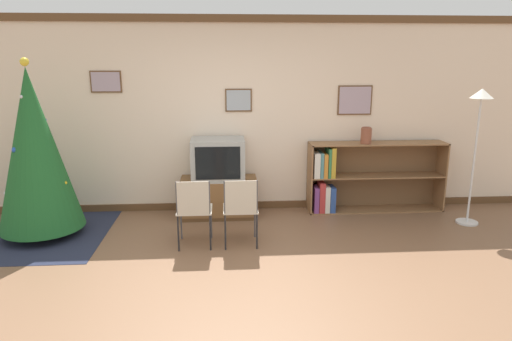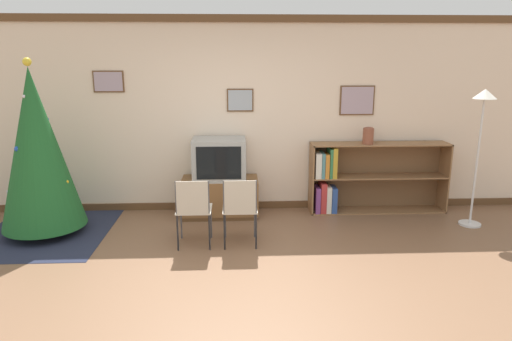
{
  "view_description": "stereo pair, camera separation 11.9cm",
  "coord_description": "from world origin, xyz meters",
  "px_view_note": "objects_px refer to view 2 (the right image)",
  "views": [
    {
      "loc": [
        -0.13,
        -4.01,
        2.14
      ],
      "look_at": [
        0.23,
        1.29,
        0.83
      ],
      "focal_mm": 32.0,
      "sensor_mm": 36.0,
      "label": 1
    },
    {
      "loc": [
        -0.01,
        -4.02,
        2.14
      ],
      "look_at": [
        0.23,
        1.29,
        0.83
      ],
      "focal_mm": 32.0,
      "sensor_mm": 36.0,
      "label": 2
    }
  ],
  "objects_px": {
    "tv_console": "(220,197)",
    "folding_chair_right": "(240,208)",
    "television": "(219,159)",
    "folding_chair_left": "(194,208)",
    "bookshelf": "(355,179)",
    "standing_lamp": "(482,122)",
    "vase": "(368,136)",
    "christmas_tree": "(37,149)"
  },
  "relations": [
    {
      "from": "folding_chair_left",
      "to": "vase",
      "type": "xyz_separation_m",
      "value": [
        2.31,
        1.14,
        0.63
      ]
    },
    {
      "from": "folding_chair_right",
      "to": "standing_lamp",
      "type": "bearing_deg",
      "value": 10.48
    },
    {
      "from": "christmas_tree",
      "to": "tv_console",
      "type": "relative_size",
      "value": 2.05
    },
    {
      "from": "tv_console",
      "to": "folding_chair_right",
      "type": "distance_m",
      "value": 1.14
    },
    {
      "from": "christmas_tree",
      "to": "bookshelf",
      "type": "bearing_deg",
      "value": 9.5
    },
    {
      "from": "folding_chair_right",
      "to": "bookshelf",
      "type": "distance_m",
      "value": 2.04
    },
    {
      "from": "folding_chair_left",
      "to": "standing_lamp",
      "type": "height_order",
      "value": "standing_lamp"
    },
    {
      "from": "bookshelf",
      "to": "folding_chair_left",
      "type": "bearing_deg",
      "value": -151.22
    },
    {
      "from": "tv_console",
      "to": "folding_chair_left",
      "type": "xyz_separation_m",
      "value": [
        -0.27,
        -1.09,
        0.21
      ]
    },
    {
      "from": "tv_console",
      "to": "vase",
      "type": "relative_size",
      "value": 4.54
    },
    {
      "from": "television",
      "to": "folding_chair_right",
      "type": "height_order",
      "value": "television"
    },
    {
      "from": "bookshelf",
      "to": "standing_lamp",
      "type": "xyz_separation_m",
      "value": [
        1.38,
        -0.64,
        0.88
      ]
    },
    {
      "from": "folding_chair_left",
      "to": "tv_console",
      "type": "bearing_deg",
      "value": 76.36
    },
    {
      "from": "vase",
      "to": "standing_lamp",
      "type": "bearing_deg",
      "value": -24.6
    },
    {
      "from": "bookshelf",
      "to": "christmas_tree",
      "type": "bearing_deg",
      "value": -170.5
    },
    {
      "from": "christmas_tree",
      "to": "tv_console",
      "type": "xyz_separation_m",
      "value": [
        2.16,
        0.58,
        -0.81
      ]
    },
    {
      "from": "folding_chair_left",
      "to": "vase",
      "type": "bearing_deg",
      "value": 26.19
    },
    {
      "from": "television",
      "to": "standing_lamp",
      "type": "bearing_deg",
      "value": -9.12
    },
    {
      "from": "tv_console",
      "to": "folding_chair_right",
      "type": "xyz_separation_m",
      "value": [
        0.27,
        -1.09,
        0.21
      ]
    },
    {
      "from": "television",
      "to": "folding_chair_left",
      "type": "distance_m",
      "value": 1.17
    },
    {
      "from": "folding_chair_left",
      "to": "standing_lamp",
      "type": "distance_m",
      "value": 3.71
    },
    {
      "from": "tv_console",
      "to": "christmas_tree",
      "type": "bearing_deg",
      "value": -165.04
    },
    {
      "from": "christmas_tree",
      "to": "standing_lamp",
      "type": "relative_size",
      "value": 1.21
    },
    {
      "from": "folding_chair_right",
      "to": "standing_lamp",
      "type": "distance_m",
      "value": 3.21
    },
    {
      "from": "bookshelf",
      "to": "standing_lamp",
      "type": "relative_size",
      "value": 1.09
    },
    {
      "from": "bookshelf",
      "to": "vase",
      "type": "xyz_separation_m",
      "value": [
        0.13,
        -0.06,
        0.63
      ]
    },
    {
      "from": "television",
      "to": "vase",
      "type": "xyz_separation_m",
      "value": [
        2.04,
        0.04,
        0.3
      ]
    },
    {
      "from": "television",
      "to": "standing_lamp",
      "type": "relative_size",
      "value": 0.4
    },
    {
      "from": "folding_chair_right",
      "to": "vase",
      "type": "relative_size",
      "value": 3.57
    },
    {
      "from": "tv_console",
      "to": "vase",
      "type": "xyz_separation_m",
      "value": [
        2.04,
        0.04,
        0.84
      ]
    },
    {
      "from": "folding_chair_right",
      "to": "bookshelf",
      "type": "bearing_deg",
      "value": 35.98
    },
    {
      "from": "vase",
      "to": "folding_chair_right",
      "type": "bearing_deg",
      "value": -147.43
    },
    {
      "from": "tv_console",
      "to": "bookshelf",
      "type": "height_order",
      "value": "bookshelf"
    },
    {
      "from": "television",
      "to": "standing_lamp",
      "type": "distance_m",
      "value": 3.39
    },
    {
      "from": "television",
      "to": "folding_chair_left",
      "type": "relative_size",
      "value": 0.87
    },
    {
      "from": "christmas_tree",
      "to": "television",
      "type": "height_order",
      "value": "christmas_tree"
    },
    {
      "from": "folding_chair_left",
      "to": "standing_lamp",
      "type": "bearing_deg",
      "value": 8.95
    },
    {
      "from": "television",
      "to": "folding_chair_right",
      "type": "bearing_deg",
      "value": -76.33
    },
    {
      "from": "christmas_tree",
      "to": "standing_lamp",
      "type": "xyz_separation_m",
      "value": [
        5.46,
        0.05,
        0.29
      ]
    },
    {
      "from": "tv_console",
      "to": "television",
      "type": "height_order",
      "value": "television"
    },
    {
      "from": "television",
      "to": "bookshelf",
      "type": "bearing_deg",
      "value": 3.21
    },
    {
      "from": "vase",
      "to": "bookshelf",
      "type": "bearing_deg",
      "value": 153.96
    }
  ]
}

